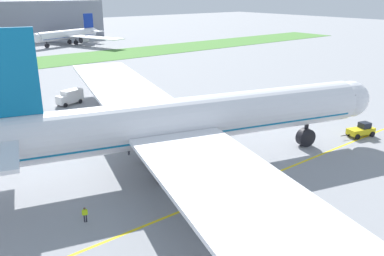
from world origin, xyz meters
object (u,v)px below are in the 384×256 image
ground_crew_wingwalker_port (129,148)px  parked_airliner_far_centre (69,35)px  airliner_foreground (178,122)px  ground_crew_marshaller_front (196,135)px  ground_crew_wingwalker_starboard (85,213)px  pushback_tug (361,130)px  service_truck_baggage_loader (70,97)px

ground_crew_wingwalker_port → parked_airliner_far_centre: 131.87m
airliner_foreground → ground_crew_marshaller_front: size_ratio=56.35×
ground_crew_wingwalker_starboard → parked_airliner_far_centre: size_ratio=0.03×
airliner_foreground → ground_crew_wingwalker_port: size_ratio=58.98×
pushback_tug → ground_crew_wingwalker_port: size_ratio=3.79×
ground_crew_marshaller_front → parked_airliner_far_centre: (30.76, 126.58, 3.28)m
ground_crew_wingwalker_starboard → service_truck_baggage_loader: (16.57, 44.29, 0.58)m
airliner_foreground → ground_crew_wingwalker_port: bearing=111.3°
pushback_tug → ground_crew_marshaller_front: bearing=146.5°
pushback_tug → airliner_foreground: bearing=164.4°
airliner_foreground → service_truck_baggage_loader: airliner_foreground is taller
airliner_foreground → pushback_tug: bearing=-15.6°
ground_crew_wingwalker_port → ground_crew_wingwalker_starboard: size_ratio=0.99×
pushback_tug → ground_crew_marshaller_front: pushback_tug is taller
airliner_foreground → ground_crew_marshaller_front: 11.62m
ground_crew_wingwalker_port → ground_crew_marshaller_front: 11.34m
airliner_foreground → parked_airliner_far_centre: airliner_foreground is taller
ground_crew_wingwalker_port → ground_crew_wingwalker_starboard: ground_crew_wingwalker_starboard is taller
service_truck_baggage_loader → parked_airliner_far_centre: (37.80, 93.45, 2.74)m
ground_crew_wingwalker_starboard → pushback_tug: bearing=-4.7°
airliner_foreground → ground_crew_wingwalker_starboard: bearing=-162.8°
service_truck_baggage_loader → parked_airliner_far_centre: bearing=68.0°
ground_crew_marshaller_front → ground_crew_wingwalker_port: bearing=171.8°
airliner_foreground → ground_crew_wingwalker_port: 10.15m
pushback_tug → ground_crew_wingwalker_port: bearing=153.9°
service_truck_baggage_loader → ground_crew_wingwalker_port: bearing=-97.6°
ground_crew_wingwalker_starboard → parked_airliner_far_centre: parked_airliner_far_centre is taller
airliner_foreground → ground_crew_wingwalker_starboard: (-15.51, -4.80, -5.43)m
parked_airliner_far_centre → ground_crew_wingwalker_port: bearing=-108.6°
ground_crew_marshaller_front → service_truck_baggage_loader: bearing=102.0°
ground_crew_marshaller_front → service_truck_baggage_loader: size_ratio=0.29×
ground_crew_wingwalker_port → ground_crew_wingwalker_starboard: bearing=-134.1°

